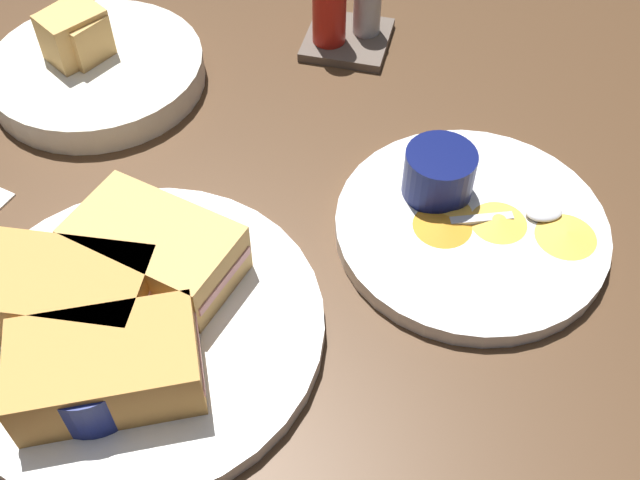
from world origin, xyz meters
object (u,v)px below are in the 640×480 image
Objects in this scene: sandwich_half_far at (64,293)px; sandwich_half_extra at (106,367)px; plate_sandwich_main at (140,328)px; spoon_by_dark_ramekin at (112,324)px; spoon_by_gravy_ramekin at (529,214)px; plate_chips_companion at (471,228)px; ramekin_dark_sauce at (88,377)px; condiment_caddy at (344,18)px; bread_basket_rear at (95,66)px; ramekin_light_gravy at (439,172)px; sandwich_half_near at (156,249)px.

sandwich_half_far is 0.92× the size of sandwich_half_extra.
spoon_by_dark_ramekin reaches higher than plate_sandwich_main.
sandwich_half_extra is (0.30, -5.46, 3.20)cm from plate_sandwich_main.
spoon_by_gravy_ramekin is at bearing 32.65° from plate_sandwich_main.
spoon_by_dark_ramekin reaches higher than plate_chips_companion.
plate_chips_companion is at bearing 34.08° from spoon_by_dark_ramekin.
plate_sandwich_main is 3.92× the size of ramekin_dark_sauce.
bread_basket_rear is at bearing -151.71° from condiment_caddy.
sandwich_half_extra is 1.51× the size of spoon_by_dark_ramekin.
ramekin_light_gravy is 0.65× the size of condiment_caddy.
condiment_caddy is (-21.43, 22.59, 1.44)cm from spoon_by_gravy_ramekin.
condiment_caddy is (7.06, 40.84, 2.61)cm from plate_sandwich_main.
ramekin_dark_sauce is 33.32cm from ramekin_light_gravy.
sandwich_half_near is at bearing 76.97° from spoon_by_dark_ramekin.
ramekin_dark_sauce is at bearing -95.82° from plate_sandwich_main.
spoon_by_dark_ramekin is 35.76cm from spoon_by_gravy_ramekin.
spoon_by_gravy_ramekin is at bearing 40.28° from ramekin_dark_sauce.
sandwich_half_far is 1.46× the size of condiment_caddy.
bread_basket_rear is (-14.65, 29.03, 0.10)cm from spoon_by_dark_ramekin.
sandwich_half_near is at bearing 93.18° from plate_sandwich_main.
plate_sandwich_main is at bearing 25.05° from spoon_by_dark_ramekin.
sandwich_half_near reaches higher than plate_chips_companion.
ramekin_dark_sauce is at bearing -129.02° from ramekin_light_gravy.
ramekin_dark_sauce reaches higher than spoon_by_gravy_ramekin.
sandwich_half_far is at bearing 138.18° from sandwich_half_extra.
sandwich_half_far reaches higher than plate_sandwich_main.
plate_chips_companion is (23.54, 21.96, -3.20)cm from sandwich_half_extra.
plate_sandwich_main is at bearing -136.26° from ramekin_light_gravy.
ramekin_dark_sauce is at bearing -78.92° from spoon_by_dark_ramekin.
condiment_caddy reaches higher than ramekin_dark_sauce.
sandwich_half_extra is 46.80cm from condiment_caddy.
plate_chips_companion is (24.50, 22.95, -3.09)cm from ramekin_dark_sauce.
spoon_by_gravy_ramekin is at bearing 20.68° from plate_chips_companion.
bread_basket_rear reaches higher than plate_sandwich_main.
sandwich_half_near reaches higher than ramekin_light_gravy.
sandwich_half_near is 36.14cm from condiment_caddy.
bread_basket_rear reaches higher than spoon_by_dark_ramekin.
sandwich_half_near is at bearing -54.70° from bread_basket_rear.
ramekin_dark_sauce reaches higher than plate_sandwich_main.
bread_basket_rear is at bearing 116.40° from sandwich_half_extra.
sandwich_half_extra is 31.95cm from ramekin_light_gravy.
spoon_by_dark_ramekin is 42.61cm from condiment_caddy.
ramekin_dark_sauce is (-0.96, -0.98, -0.11)cm from sandwich_half_extra.
spoon_by_dark_ramekin is at bearing -63.21° from bread_basket_rear.
sandwich_half_extra is at bearing -41.82° from sandwich_half_far.
condiment_caddy is at bearing 80.19° from plate_sandwich_main.
sandwich_half_near and sandwich_half_far have the same top height.
spoon_by_dark_ramekin is at bearing -137.45° from ramekin_light_gravy.
spoon_by_dark_ramekin is 1.02× the size of spoon_by_gravy_ramekin.
spoon_by_gravy_ramekin is (8.18, -1.19, -1.99)cm from ramekin_light_gravy.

